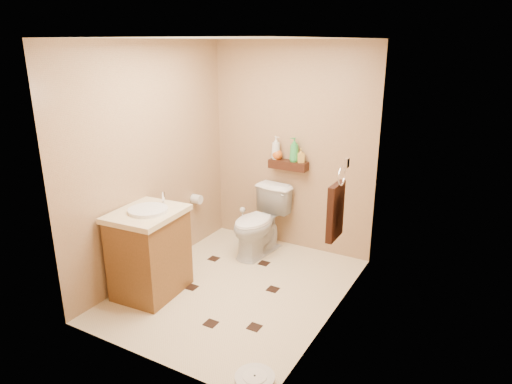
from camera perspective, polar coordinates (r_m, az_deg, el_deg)
The scene contains 19 objects.
ground at distance 4.71m, azimuth -2.49°, elevation -11.97°, with size 2.50×2.50×0.00m, color beige.
wall_back at distance 5.30m, azimuth 4.47°, elevation 5.47°, with size 2.00×0.04×2.40m, color tan.
wall_front at distance 3.30m, azimuth -14.28°, elevation -3.14°, with size 2.00×0.04×2.40m, color tan.
wall_left at distance 4.82m, azimuth -12.88°, elevation 3.76°, with size 0.04×2.50×2.40m, color tan.
wall_right at distance 3.82m, azimuth 10.12°, elevation 0.12°, with size 0.04×2.50×2.40m, color tan.
ceiling at distance 4.07m, azimuth -2.98°, elevation 18.65°, with size 2.00×2.50×0.02m, color silver.
wall_shelf at distance 5.27m, azimuth 4.05°, elevation 3.39°, with size 0.46×0.14×0.10m, color #361A0E.
floor_accents at distance 4.70m, azimuth -2.68°, elevation -11.98°, with size 1.17×1.35×0.01m.
toilet at distance 5.27m, azimuth 0.43°, elevation -3.79°, with size 0.44×0.77×0.78m, color white.
vanity at distance 4.57m, azimuth -13.15°, elevation -7.22°, with size 0.63×0.74×0.99m.
bathroom_scale at distance 3.60m, azimuth -0.16°, elevation -22.36°, with size 0.32×0.32×0.06m.
toilet_brush at distance 5.72m, azimuth -1.67°, elevation -4.54°, with size 0.10×0.10×0.43m.
towel_ring at distance 4.15m, azimuth 9.96°, elevation -2.09°, with size 0.12×0.30×0.76m.
toilet_paper at distance 5.44m, azimuth -7.42°, elevation -0.88°, with size 0.12×0.11×0.12m.
bottle_a at distance 5.30m, azimuth 2.50°, elevation 5.55°, with size 0.10×0.10×0.27m, color silver.
bottle_b at distance 5.31m, azimuth 2.57°, elevation 4.88°, with size 0.06×0.07×0.14m, color gold.
bottle_c at distance 5.30m, azimuth 2.68°, elevation 4.95°, with size 0.12×0.12×0.16m, color #C95817.
bottle_d at distance 5.20m, azimuth 4.81°, elevation 5.30°, with size 0.11×0.11×0.28m, color green.
bottle_e at distance 5.18m, azimuth 5.62°, elevation 4.57°, with size 0.07×0.07×0.16m, color gold.
Camera 1 is at (2.16, -3.45, 2.38)m, focal length 32.00 mm.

